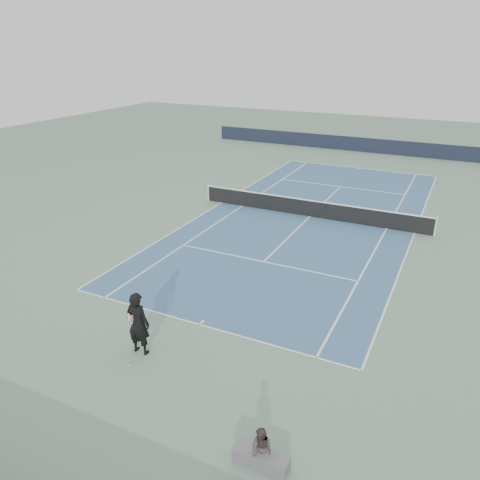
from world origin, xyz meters
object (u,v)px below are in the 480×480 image
at_px(tennis_net, 310,208).
at_px(tennis_player, 138,323).
at_px(tennis_ball, 130,365).
at_px(spectator_bench, 261,454).

relative_size(tennis_net, tennis_player, 6.23).
bearing_deg(tennis_ball, spectator_bench, -17.28).
bearing_deg(spectator_bench, tennis_net, 104.47).
xyz_separation_m(tennis_net, spectator_bench, (4.18, -16.21, -0.14)).
height_order(tennis_net, tennis_player, tennis_player).
distance_m(tennis_net, spectator_bench, 16.74).
bearing_deg(tennis_ball, tennis_net, 87.16).
relative_size(tennis_player, tennis_ball, 31.53).
relative_size(tennis_player, spectator_bench, 1.55).
bearing_deg(spectator_bench, tennis_ball, 162.72).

